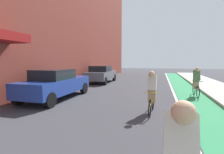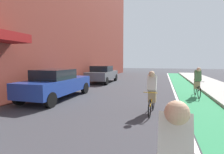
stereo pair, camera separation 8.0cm
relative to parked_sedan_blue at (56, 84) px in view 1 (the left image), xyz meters
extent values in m
plane|color=#38383D|center=(3.34, 1.97, -0.78)|extent=(76.85, 76.85, 0.00)
cube|color=#2D8451|center=(6.93, 3.97, -0.78)|extent=(1.60, 34.93, 0.00)
cube|color=white|center=(6.03, 3.97, -0.78)|extent=(0.12, 34.93, 0.00)
cube|color=navy|center=(0.00, 0.05, -0.10)|extent=(1.78, 4.42, 0.70)
cube|color=black|center=(0.00, -0.17, 0.47)|extent=(1.56, 1.86, 0.55)
cylinder|color=black|center=(-0.81, 1.70, -0.45)|extent=(0.22, 0.66, 0.66)
cylinder|color=black|center=(0.79, 1.71, -0.45)|extent=(0.22, 0.66, 0.66)
cylinder|color=black|center=(-0.79, -1.61, -0.45)|extent=(0.22, 0.66, 0.66)
cylinder|color=black|center=(0.81, -1.60, -0.45)|extent=(0.22, 0.66, 0.66)
cube|color=#595B60|center=(0.00, 7.05, -0.10)|extent=(1.93, 4.24, 0.70)
cube|color=black|center=(0.00, 6.84, 0.47)|extent=(1.66, 1.80, 0.55)
cylinder|color=black|center=(-0.87, 8.58, -0.45)|extent=(0.23, 0.66, 0.66)
cylinder|color=black|center=(0.81, 8.62, -0.45)|extent=(0.23, 0.66, 0.66)
cylinder|color=black|center=(-0.81, 5.47, -0.45)|extent=(0.23, 0.66, 0.66)
cylinder|color=black|center=(0.87, 5.51, -0.45)|extent=(0.23, 0.66, 0.66)
cube|color=beige|center=(5.41, -5.80, 0.36)|extent=(0.32, 0.40, 0.60)
sphere|color=tan|center=(5.41, -5.95, 0.70)|extent=(0.22, 0.22, 0.22)
torus|color=black|center=(4.88, -1.71, -0.47)|extent=(0.08, 0.63, 0.63)
torus|color=black|center=(4.95, -0.67, -0.47)|extent=(0.08, 0.63, 0.63)
cylinder|color=gold|center=(4.92, -1.19, -0.25)|extent=(0.10, 0.96, 0.33)
cylinder|color=gold|center=(4.93, -1.01, -0.17)|extent=(0.04, 0.12, 0.55)
cylinder|color=gold|center=(4.89, -1.64, 0.08)|extent=(0.48, 0.05, 0.02)
cube|color=tan|center=(4.92, -1.09, -0.10)|extent=(0.29, 0.26, 0.56)
cube|color=beige|center=(4.92, -1.21, 0.36)|extent=(0.34, 0.42, 0.60)
sphere|color=tan|center=(4.91, -1.37, 0.70)|extent=(0.22, 0.22, 0.22)
cube|color=tan|center=(4.92, -1.09, 0.38)|extent=(0.28, 0.29, 0.39)
torus|color=black|center=(7.12, 2.06, -0.45)|extent=(0.05, 0.67, 0.67)
torus|color=black|center=(7.11, 3.11, -0.45)|extent=(0.05, 0.67, 0.67)
cylinder|color=black|center=(7.12, 2.58, -0.23)|extent=(0.05, 0.96, 0.33)
cylinder|color=black|center=(7.12, 2.76, -0.15)|extent=(0.04, 0.12, 0.55)
cylinder|color=black|center=(7.12, 2.13, 0.10)|extent=(0.48, 0.03, 0.02)
cube|color=tan|center=(7.12, 2.69, -0.08)|extent=(0.28, 0.24, 0.56)
cube|color=#4C7247|center=(7.12, 2.56, 0.38)|extent=(0.32, 0.40, 0.60)
sphere|color=tan|center=(7.12, 2.40, 0.72)|extent=(0.22, 0.22, 0.22)
cube|color=#333842|center=(7.12, 2.68, 0.40)|extent=(0.26, 0.28, 0.39)
camera|label=1|loc=(5.20, -7.55, 1.16)|focal=27.15mm
camera|label=2|loc=(5.27, -7.53, 1.16)|focal=27.15mm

